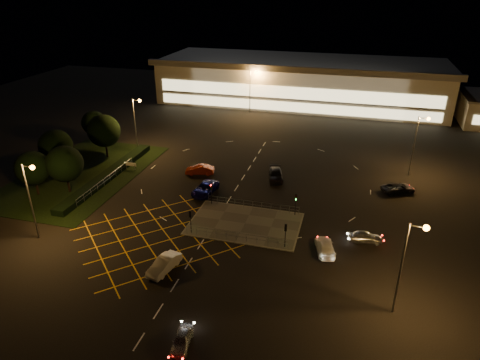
% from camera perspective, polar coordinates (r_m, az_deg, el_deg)
% --- Properties ---
extents(ground, '(180.00, 180.00, 0.00)m').
position_cam_1_polar(ground, '(58.75, -0.72, -4.65)').
color(ground, black).
rests_on(ground, ground).
extents(pedestrian_island, '(14.00, 9.00, 0.12)m').
position_cam_1_polar(pedestrian_island, '(56.61, 0.67, -5.84)').
color(pedestrian_island, '#4C4944').
rests_on(pedestrian_island, ground).
extents(grass_verge, '(18.00, 30.00, 0.08)m').
position_cam_1_polar(grass_verge, '(75.18, -20.36, 0.71)').
color(grass_verge, black).
rests_on(grass_verge, ground).
extents(hedge, '(2.00, 26.00, 1.00)m').
position_cam_1_polar(hedge, '(72.30, -17.16, 0.61)').
color(hedge, black).
rests_on(hedge, ground).
extents(supermarket, '(72.00, 26.50, 10.50)m').
position_cam_1_polar(supermarket, '(114.28, 8.09, 12.95)').
color(supermarket, beige).
rests_on(supermarket, ground).
extents(streetlight_sw, '(1.78, 0.56, 10.03)m').
position_cam_1_polar(streetlight_sw, '(56.20, -26.10, -1.37)').
color(streetlight_sw, slate).
rests_on(streetlight_sw, ground).
extents(streetlight_se, '(1.78, 0.56, 10.03)m').
position_cam_1_polar(streetlight_se, '(42.13, 21.54, -9.47)').
color(streetlight_se, slate).
rests_on(streetlight_se, ground).
extents(streetlight_nw, '(1.78, 0.56, 10.03)m').
position_cam_1_polar(streetlight_nw, '(80.11, -13.63, 8.09)').
color(streetlight_nw, slate).
rests_on(streetlight_nw, ground).
extents(streetlight_ne, '(1.78, 0.56, 10.03)m').
position_cam_1_polar(streetlight_ne, '(73.26, 22.67, 5.21)').
color(streetlight_ne, slate).
rests_on(streetlight_ne, ground).
extents(streetlight_far_left, '(1.78, 0.56, 10.03)m').
position_cam_1_polar(streetlight_far_left, '(102.31, 1.58, 12.46)').
color(streetlight_far_left, slate).
rests_on(streetlight_far_left, ground).
extents(streetlight_far_right, '(1.78, 0.56, 10.03)m').
position_cam_1_polar(streetlight_far_right, '(102.75, 24.46, 10.29)').
color(streetlight_far_right, slate).
rests_on(streetlight_far_right, ground).
extents(signal_sw, '(0.28, 0.30, 3.15)m').
position_cam_1_polar(signal_sw, '(53.84, -6.62, -4.95)').
color(signal_sw, black).
rests_on(signal_sw, pedestrian_island).
extents(signal_se, '(0.28, 0.30, 3.15)m').
position_cam_1_polar(signal_se, '(51.05, 6.10, -6.76)').
color(signal_se, black).
rests_on(signal_se, pedestrian_island).
extents(signal_nw, '(0.28, 0.30, 3.15)m').
position_cam_1_polar(signal_nw, '(60.39, -3.86, -1.28)').
color(signal_nw, black).
rests_on(signal_nw, pedestrian_island).
extents(signal_ne, '(0.28, 0.30, 3.15)m').
position_cam_1_polar(signal_ne, '(57.92, 7.45, -2.68)').
color(signal_ne, black).
rests_on(signal_ne, pedestrian_island).
extents(tree_a, '(5.04, 5.04, 6.86)m').
position_cam_1_polar(tree_a, '(69.12, -25.92, 1.43)').
color(tree_a, black).
rests_on(tree_a, ground).
extents(tree_b, '(5.40, 5.40, 7.35)m').
position_cam_1_polar(tree_b, '(75.87, -23.36, 4.19)').
color(tree_b, black).
rests_on(tree_b, ground).
extents(tree_c, '(5.76, 5.76, 7.84)m').
position_cam_1_polar(tree_c, '(79.55, -17.69, 6.26)').
color(tree_c, black).
rests_on(tree_c, ground).
extents(tree_d, '(4.68, 4.68, 6.37)m').
position_cam_1_polar(tree_d, '(87.80, -18.91, 7.19)').
color(tree_d, black).
rests_on(tree_d, ground).
extents(tree_e, '(5.40, 5.40, 7.35)m').
position_cam_1_polar(tree_e, '(67.94, -22.34, 2.01)').
color(tree_e, black).
rests_on(tree_e, ground).
extents(car_near_silver, '(1.94, 3.82, 1.25)m').
position_cam_1_polar(car_near_silver, '(40.39, -7.74, -20.34)').
color(car_near_silver, silver).
rests_on(car_near_silver, ground).
extents(car_queue_white, '(2.61, 4.95, 1.55)m').
position_cam_1_polar(car_queue_white, '(48.76, -10.09, -11.03)').
color(car_queue_white, silver).
rests_on(car_queue_white, ground).
extents(car_left_blue, '(3.18, 5.86, 1.56)m').
position_cam_1_polar(car_left_blue, '(64.26, -4.68, -1.16)').
color(car_left_blue, '#0E0F54').
rests_on(car_left_blue, ground).
extents(car_far_dkgrey, '(3.35, 5.65, 1.54)m').
position_cam_1_polar(car_far_dkgrey, '(68.83, 4.79, 0.70)').
color(car_far_dkgrey, black).
rests_on(car_far_dkgrey, ground).
extents(car_right_silver, '(4.27, 2.24, 1.39)m').
position_cam_1_polar(car_right_silver, '(54.95, 16.39, -7.28)').
color(car_right_silver, '#B4B7BC').
rests_on(car_right_silver, ground).
extents(car_circ_red, '(4.97, 2.71, 1.55)m').
position_cam_1_polar(car_circ_red, '(70.71, -5.38, 1.38)').
color(car_circ_red, maroon).
rests_on(car_circ_red, ground).
extents(car_east_grey, '(5.60, 4.37, 1.41)m').
position_cam_1_polar(car_east_grey, '(68.66, 20.36, -1.03)').
color(car_east_grey, black).
rests_on(car_east_grey, ground).
extents(car_approach_white, '(3.11, 5.19, 1.41)m').
position_cam_1_polar(car_approach_white, '(51.94, 11.27, -8.72)').
color(car_approach_white, silver).
rests_on(car_approach_white, ground).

